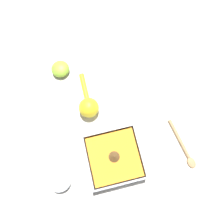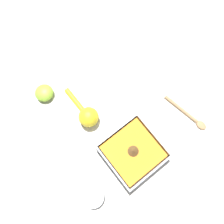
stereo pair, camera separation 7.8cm
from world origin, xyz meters
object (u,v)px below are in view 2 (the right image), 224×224
(square_dish, at_px, (133,152))
(wooden_spoon, at_px, (188,115))
(lemon_squeezer, at_px, (87,116))
(lemon_half, at_px, (44,93))
(spice_bowl, at_px, (93,196))

(square_dish, xyz_separation_m, wooden_spoon, (0.02, 0.25, -0.02))
(lemon_squeezer, bearing_deg, square_dish, 12.93)
(lemon_squeezer, xyz_separation_m, wooden_spoon, (0.22, 0.30, -0.03))
(square_dish, bearing_deg, lemon_half, -161.80)
(lemon_squeezer, distance_m, lemon_half, 0.19)
(square_dish, distance_m, lemon_squeezer, 0.20)
(square_dish, bearing_deg, lemon_squeezer, -166.58)
(square_dish, height_order, lemon_half, square_dish)
(spice_bowl, bearing_deg, lemon_squeezer, 146.99)
(wooden_spoon, bearing_deg, lemon_half, -147.26)
(lemon_squeezer, relative_size, wooden_spoon, 0.96)
(spice_bowl, distance_m, lemon_squeezer, 0.27)
(wooden_spoon, bearing_deg, lemon_squeezer, -137.16)
(spice_bowl, xyz_separation_m, wooden_spoon, (-0.01, 0.45, -0.01))
(square_dish, xyz_separation_m, spice_bowl, (0.03, -0.20, -0.01))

